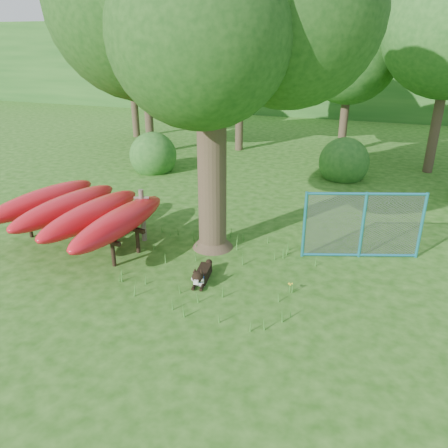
% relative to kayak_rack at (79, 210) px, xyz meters
% --- Properties ---
extents(ground, '(80.00, 80.00, 0.00)m').
position_rel_kayak_rack_xyz_m(ground, '(3.47, -0.99, -0.91)').
color(ground, '#1D4D0F').
rests_on(ground, ground).
extents(wooden_post, '(0.36, 0.22, 1.35)m').
position_rel_kayak_rack_xyz_m(wooden_post, '(1.32, 0.74, -0.19)').
color(wooden_post, brown).
rests_on(wooden_post, ground).
extents(kayak_rack, '(3.76, 4.04, 1.18)m').
position_rel_kayak_rack_xyz_m(kayak_rack, '(0.00, 0.00, 0.00)').
color(kayak_rack, black).
rests_on(kayak_rack, ground).
extents(husky_dog, '(0.37, 1.05, 0.46)m').
position_rel_kayak_rack_xyz_m(husky_dog, '(3.49, -0.68, -0.74)').
color(husky_dog, black).
rests_on(husky_dog, ground).
extents(fence_section, '(2.61, 0.94, 2.66)m').
position_rel_kayak_rack_xyz_m(fence_section, '(6.52, 1.66, -0.11)').
color(fence_section, teal).
rests_on(fence_section, ground).
extents(wildflower_clump, '(0.10, 0.10, 0.23)m').
position_rel_kayak_rack_xyz_m(wildflower_clump, '(5.32, -0.46, -0.72)').
color(wildflower_clump, '#3E812A').
rests_on(wildflower_clump, ground).
extents(bg_tree_a, '(4.40, 4.40, 6.70)m').
position_rel_kayak_rack_xyz_m(bg_tree_a, '(-3.03, 9.01, 3.58)').
color(bg_tree_a, '#3C2F21').
rests_on(bg_tree_a, ground).
extents(bg_tree_b, '(5.20, 5.20, 8.22)m').
position_rel_kayak_rack_xyz_m(bg_tree_b, '(0.47, 11.01, 4.70)').
color(bg_tree_b, '#3C2F21').
rests_on(bg_tree_b, ground).
extents(bg_tree_c, '(4.00, 4.00, 6.12)m').
position_rel_kayak_rack_xyz_m(bg_tree_c, '(4.97, 12.01, 3.20)').
color(bg_tree_c, '#3C2F21').
rests_on(bg_tree_c, ground).
extents(bg_tree_f, '(3.60, 3.60, 5.55)m').
position_rel_kayak_rack_xyz_m(bg_tree_f, '(-5.53, 12.01, 2.82)').
color(bg_tree_f, '#3C2F21').
rests_on(bg_tree_f, ground).
extents(shrub_left, '(1.80, 1.80, 1.80)m').
position_rel_kayak_rack_xyz_m(shrub_left, '(-1.53, 6.51, -0.91)').
color(shrub_left, '#225A1D').
rests_on(shrub_left, ground).
extents(shrub_mid, '(1.80, 1.80, 1.80)m').
position_rel_kayak_rack_xyz_m(shrub_mid, '(5.47, 8.01, -0.91)').
color(shrub_mid, '#225A1D').
rests_on(shrub_mid, ground).
extents(wooded_hillside, '(80.00, 12.00, 6.00)m').
position_rel_kayak_rack_xyz_m(wooded_hillside, '(3.47, 27.01, 2.09)').
color(wooded_hillside, '#225A1D').
rests_on(wooded_hillside, ground).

